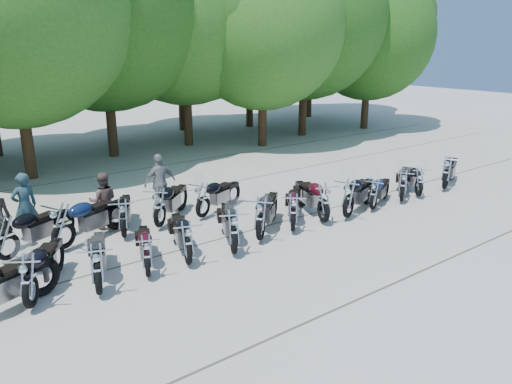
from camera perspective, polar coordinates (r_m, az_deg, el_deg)
ground at (r=13.13m, az=4.01°, el=-6.10°), size 90.00×90.00×0.00m
tree_3 at (r=20.79m, az=-26.38°, el=18.51°), size 8.70×8.70×10.67m
tree_4 at (r=23.78m, az=-17.23°, el=19.77°), size 9.13×9.13×11.20m
tree_5 at (r=25.63m, az=-8.26°, el=19.90°), size 9.04×9.04×11.10m
tree_6 at (r=25.26m, az=0.77°, el=18.38°), size 8.00×8.00×9.82m
tree_7 at (r=28.39m, az=5.64°, el=19.29°), size 8.79×8.79×10.79m
tree_8 at (r=31.31m, az=12.85°, el=17.05°), size 7.53×7.53×9.25m
tree_12 at (r=27.34m, az=-17.12°, el=17.37°), size 7.88×7.88×9.67m
tree_13 at (r=30.35m, az=-8.81°, el=18.35°), size 8.31×8.31×10.20m
tree_14 at (r=31.35m, az=-0.78°, el=18.09°), size 8.02×8.02×9.84m
tree_15 at (r=35.94m, az=6.34°, el=19.74°), size 9.67×9.67×11.86m
motorcycle_1 at (r=10.80m, az=-24.54°, el=-9.07°), size 1.87×2.36×1.33m
motorcycle_2 at (r=10.85m, az=-17.69°, el=-8.27°), size 1.50×2.39×1.30m
motorcycle_3 at (r=11.38m, az=-12.38°, el=-7.02°), size 1.36×2.13×1.16m
motorcycle_4 at (r=11.80m, az=-7.86°, el=-5.63°), size 1.40×2.33×1.26m
motorcycle_5 at (r=12.24m, az=-2.59°, el=-4.43°), size 1.76×2.44×1.35m
motorcycle_6 at (r=13.06m, az=0.54°, el=-2.92°), size 2.36×2.18×1.39m
motorcycle_7 at (r=13.75m, az=4.28°, el=-2.22°), size 2.00×2.13×1.27m
motorcycle_8 at (r=14.48m, az=7.76°, el=-1.10°), size 1.56×2.54×1.38m
motorcycle_9 at (r=14.97m, az=10.56°, el=-0.60°), size 2.58×1.63×1.40m
motorcycle_10 at (r=15.91m, az=13.34°, el=-0.18°), size 2.13×1.44×1.16m
motorcycle_11 at (r=16.97m, az=16.42°, el=0.79°), size 2.18×1.84×1.25m
motorcycle_12 at (r=17.71m, az=18.17°, el=1.18°), size 1.78×2.06×1.19m
motorcycle_13 at (r=18.85m, az=20.93°, el=2.17°), size 2.59×1.72×1.41m
motorcycle_14 at (r=13.29m, az=-26.68°, el=-4.55°), size 2.44×1.69×1.34m
motorcycle_15 at (r=13.39m, az=-21.24°, el=-3.52°), size 2.63×1.69×1.43m
motorcycle_16 at (r=13.73m, az=-14.96°, el=-2.82°), size 1.59×2.29×1.25m
motorcycle_17 at (r=14.23m, az=-10.99°, el=-1.62°), size 2.30×2.13×1.36m
motorcycle_18 at (r=14.85m, az=-6.12°, el=-0.79°), size 2.36×1.49×1.28m
rider_1 at (r=14.64m, az=-17.04°, el=-0.97°), size 0.96×0.86×1.64m
rider_2 at (r=15.78m, az=-10.92°, el=1.07°), size 1.08×0.49×1.82m
rider_3 at (r=14.60m, az=-24.90°, el=-1.47°), size 0.72×0.53×1.83m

